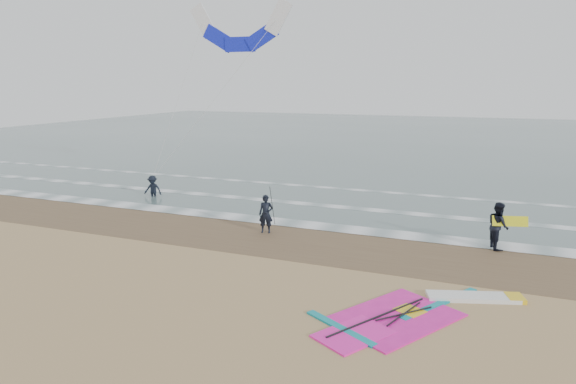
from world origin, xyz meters
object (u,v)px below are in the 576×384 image
at_px(windsurf_rig, 419,312).
at_px(person_standing, 266,214).
at_px(person_walking, 498,226).
at_px(person_wading, 152,183).
at_px(surf_kite, 240,32).

height_order(windsurf_rig, person_standing, person_standing).
height_order(windsurf_rig, person_walking, person_walking).
distance_m(windsurf_rig, person_wading, 18.64).
height_order(windsurf_rig, surf_kite, surf_kite).
relative_size(person_wading, surf_kite, 0.16).
bearing_deg(person_wading, person_standing, -34.49).
xyz_separation_m(windsurf_rig, person_standing, (-7.19, 5.55, 0.79)).
bearing_deg(person_wading, surf_kite, 24.31).
relative_size(person_standing, person_walking, 0.90).
xyz_separation_m(windsurf_rig, surf_kite, (-11.80, 12.41, 8.96)).
relative_size(person_standing, person_wading, 1.05).
height_order(person_standing, person_walking, person_walking).
height_order(person_standing, surf_kite, surf_kite).
distance_m(person_standing, person_walking, 9.26).
bearing_deg(windsurf_rig, person_standing, 142.32).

